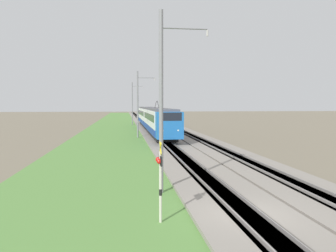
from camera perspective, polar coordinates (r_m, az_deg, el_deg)
ground_plane at (r=14.10m, az=13.45°, el=-15.82°), size 400.00×400.00×0.00m
ballast_main at (r=62.73m, az=-3.24°, el=-0.37°), size 240.00×4.40×0.30m
ballast_adjacent at (r=63.25m, az=0.92°, el=-0.33°), size 240.00×4.40×0.30m
track_main at (r=62.73m, az=-3.24°, el=-0.37°), size 240.00×1.57×0.45m
track_adjacent at (r=63.25m, az=0.92°, el=-0.33°), size 240.00×1.57×0.45m
grass_verge at (r=62.58m, az=-9.38°, el=-0.51°), size 240.00×10.59×0.12m
passenger_train at (r=55.66m, az=-2.69°, el=1.48°), size 42.55×3.00×5.23m
crossing_signal_near at (r=12.76m, az=-1.38°, el=-8.51°), size 0.70×0.23×3.27m
catenary_mast_near at (r=16.77m, az=-1.03°, el=4.36°), size 0.22×2.56×9.46m
catenary_mast_mid at (r=45.36m, az=-5.25°, el=3.86°), size 0.22×2.56×9.26m
catenary_mast_far at (r=74.02m, az=-6.21°, el=3.99°), size 0.22×2.56×9.66m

